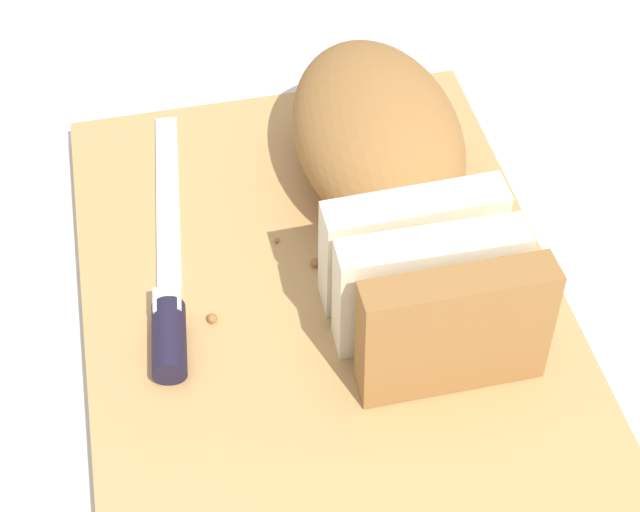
# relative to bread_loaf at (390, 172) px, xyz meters

# --- Properties ---
(ground_plane) EXTENTS (3.00, 3.00, 0.00)m
(ground_plane) POSITION_rel_bread_loaf_xyz_m (0.05, -0.06, -0.06)
(ground_plane) COLOR beige
(cutting_board) EXTENTS (0.42, 0.33, 0.02)m
(cutting_board) POSITION_rel_bread_loaf_xyz_m (0.05, -0.06, -0.05)
(cutting_board) COLOR tan
(cutting_board) RESTS_ON ground_plane
(bread_loaf) EXTENTS (0.29, 0.13, 0.09)m
(bread_loaf) POSITION_rel_bread_loaf_xyz_m (0.00, 0.00, 0.00)
(bread_loaf) COLOR #996633
(bread_loaf) RESTS_ON cutting_board
(bread_knife) EXTENTS (0.25, 0.04, 0.02)m
(bread_knife) POSITION_rel_bread_loaf_xyz_m (0.06, -0.16, -0.04)
(bread_knife) COLOR silver
(bread_knife) RESTS_ON cutting_board
(crumb_near_knife) EXTENTS (0.01, 0.01, 0.01)m
(crumb_near_knife) POSITION_rel_bread_loaf_xyz_m (0.07, -0.14, -0.04)
(crumb_near_knife) COLOR #996633
(crumb_near_knife) RESTS_ON cutting_board
(crumb_near_loaf) EXTENTS (0.01, 0.01, 0.01)m
(crumb_near_loaf) POSITION_rel_bread_loaf_xyz_m (0.04, -0.06, -0.04)
(crumb_near_loaf) COLOR #996633
(crumb_near_loaf) RESTS_ON cutting_board
(crumb_stray_left) EXTENTS (0.00, 0.00, 0.00)m
(crumb_stray_left) POSITION_rel_bread_loaf_xyz_m (0.01, -0.08, -0.04)
(crumb_stray_left) COLOR #996633
(crumb_stray_left) RESTS_ON cutting_board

